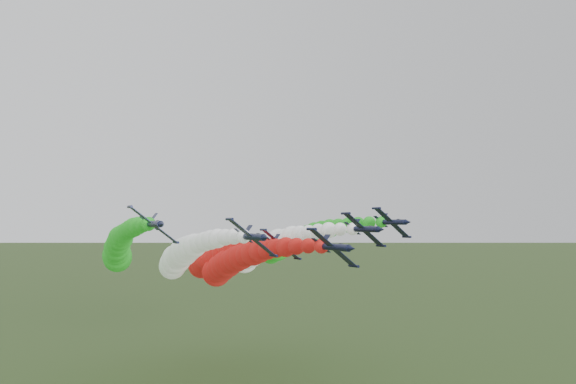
% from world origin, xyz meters
% --- Properties ---
extents(jet_lead, '(13.98, 74.34, 15.18)m').
position_xyz_m(jet_lead, '(-1.12, 47.86, 28.24)').
color(jet_lead, black).
rests_on(jet_lead, ground).
extents(jet_inner_left, '(13.73, 74.09, 14.93)m').
position_xyz_m(jet_inner_left, '(-10.37, 54.06, 29.71)').
color(jet_inner_left, black).
rests_on(jet_inner_left, ground).
extents(jet_inner_right, '(14.09, 74.45, 15.29)m').
position_xyz_m(jet_inner_right, '(9.80, 56.44, 30.48)').
color(jet_inner_right, black).
rests_on(jet_inner_right, ground).
extents(jet_outer_left, '(13.97, 74.33, 15.17)m').
position_xyz_m(jet_outer_left, '(-21.90, 63.92, 31.25)').
color(jet_outer_left, black).
rests_on(jet_outer_left, ground).
extents(jet_outer_right, '(13.63, 74.00, 14.84)m').
position_xyz_m(jet_outer_right, '(21.12, 63.17, 31.75)').
color(jet_outer_right, black).
rests_on(jet_outer_right, ground).
extents(jet_trail, '(13.58, 73.95, 14.78)m').
position_xyz_m(jet_trail, '(2.38, 71.67, 27.70)').
color(jet_trail, black).
rests_on(jet_trail, ground).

